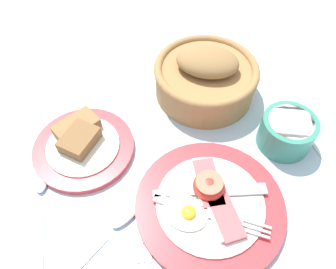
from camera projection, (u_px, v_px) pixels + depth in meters
name	position (u px, v px, depth m)	size (l,w,h in m)	color
ground_plane	(190.00, 180.00, 0.56)	(3.00, 3.00, 0.00)	#A3BCD1
breakfast_plate	(209.00, 203.00, 0.52)	(0.24, 0.24, 0.04)	red
bread_plate	(82.00, 144.00, 0.59)	(0.18, 0.18, 0.04)	red
sugar_cup	(287.00, 131.00, 0.58)	(0.10, 0.10, 0.06)	#337F6B
bread_basket	(206.00, 77.00, 0.65)	(0.21, 0.21, 0.10)	olive
teaspoon_by_saucer	(116.00, 224.00, 0.51)	(0.05, 0.19, 0.01)	silver
teaspoon_stray	(41.00, 189.00, 0.55)	(0.14, 0.16, 0.01)	silver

